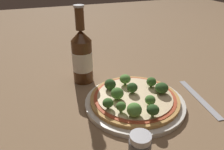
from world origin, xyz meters
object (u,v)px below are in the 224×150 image
at_px(pizza, 135,98).
at_px(fork, 199,98).
at_px(beer_bottle, 82,56).
at_px(pepper_shaker, 140,149).

relative_size(pizza, fork, 1.20).
height_order(beer_bottle, pepper_shaker, beer_bottle).
bearing_deg(beer_bottle, pepper_shaker, -86.81).
bearing_deg(pizza, beer_bottle, 118.65).
bearing_deg(pepper_shaker, fork, 27.59).
relative_size(pizza, beer_bottle, 1.00).
distance_m(pizza, beer_bottle, 0.21).
xyz_separation_m(pizza, fork, (0.18, -0.04, -0.02)).
relative_size(pepper_shaker, fork, 0.33).
distance_m(beer_bottle, fork, 0.36).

